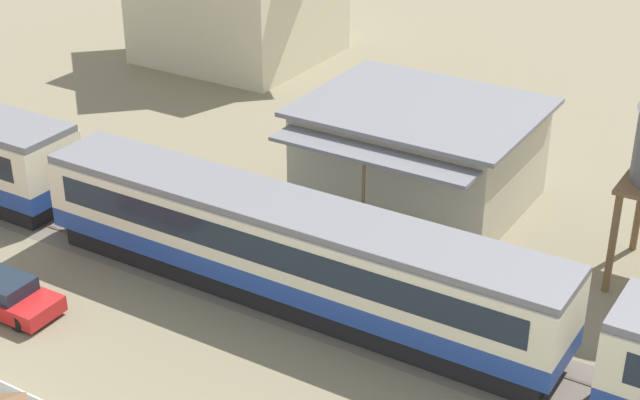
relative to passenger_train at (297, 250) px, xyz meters
name	(u,v)px	position (x,y,z in m)	size (l,w,h in m)	color
ground_plane	(282,289)	(-0.95, 0.37, -2.19)	(600.00, 600.00, 0.00)	#7A7056
passenger_train	(297,250)	(0.00, 0.00, 0.00)	(65.46, 3.19, 3.94)	#234293
railway_track	(375,327)	(3.28, 0.00, -2.18)	(111.42, 3.60, 0.04)	#665B51
station_building	(420,153)	(0.09, 9.77, 0.08)	(9.85, 9.22, 4.49)	#BCB293
parked_car_red	(7,295)	(-8.70, -6.03, -1.58)	(4.10, 1.88, 1.29)	red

